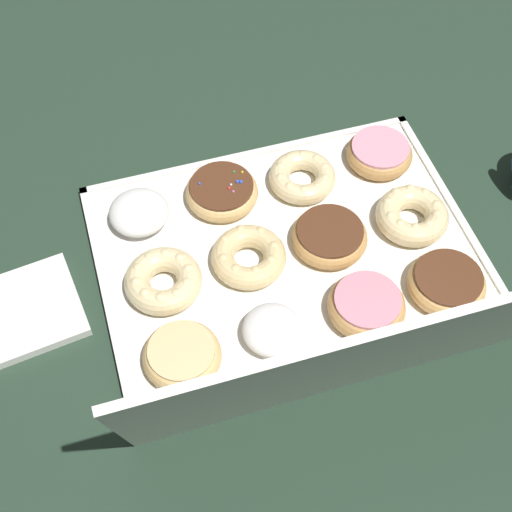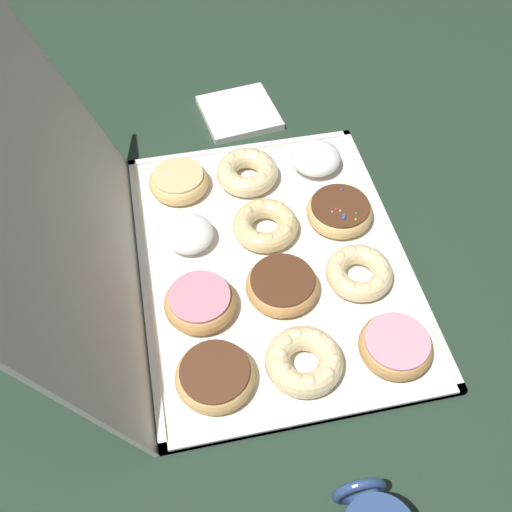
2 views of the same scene
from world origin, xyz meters
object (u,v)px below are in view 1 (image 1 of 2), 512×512
sprinkle_donut_2 (222,192)px  napkin_stack (28,310)px  powdered_filled_donut_3 (139,212)px  cruller_donut_4 (411,213)px  pink_frosted_donut_0 (379,153)px  chocolate_frosted_donut_8 (447,283)px  chocolate_frosted_donut_5 (330,237)px  powdered_filled_donut_10 (272,330)px  cruller_donut_6 (248,254)px  pink_frosted_donut_9 (367,306)px  cruller_donut_7 (163,280)px  glazed_ring_donut_11 (182,355)px  donut_box (289,256)px  cruller_donut_1 (302,177)px

sprinkle_donut_2 → napkin_stack: bearing=19.9°
powdered_filled_donut_3 → napkin_stack: powdered_filled_donut_3 is taller
sprinkle_donut_2 → cruller_donut_4: same height
pink_frosted_donut_0 → powdered_filled_donut_3: powdered_filled_donut_3 is taller
sprinkle_donut_2 → chocolate_frosted_donut_8: (-0.26, 0.26, 0.00)m
chocolate_frosted_donut_5 → powdered_filled_donut_10: bearing=44.1°
powdered_filled_donut_3 → cruller_donut_6: bearing=138.5°
pink_frosted_donut_0 → pink_frosted_donut_9: pink_frosted_donut_9 is taller
cruller_donut_4 → chocolate_frosted_donut_8: size_ratio=0.99×
cruller_donut_7 → chocolate_frosted_donut_5: bearing=-179.1°
chocolate_frosted_donut_5 → glazed_ring_donut_11: bearing=26.4°
powdered_filled_donut_3 → pink_frosted_donut_9: bearing=136.7°
pink_frosted_donut_9 → glazed_ring_donut_11: size_ratio=1.03×
cruller_donut_7 → powdered_filled_donut_10: 0.18m
powdered_filled_donut_3 → chocolate_frosted_donut_8: powdered_filled_donut_3 is taller
sprinkle_donut_2 → chocolate_frosted_donut_8: sprinkle_donut_2 is taller
chocolate_frosted_donut_5 → powdered_filled_donut_10: 0.18m
powdered_filled_donut_3 → powdered_filled_donut_10: 0.29m
sprinkle_donut_2 → powdered_filled_donut_10: (-0.00, 0.26, 0.00)m
pink_frosted_donut_0 → cruller_donut_7: cruller_donut_7 is taller
cruller_donut_6 → powdered_filled_donut_10: 0.13m
sprinkle_donut_2 → powdered_filled_donut_3: 0.13m
powdered_filled_donut_3 → pink_frosted_donut_0: bearing=-178.5°
chocolate_frosted_donut_5 → cruller_donut_7: size_ratio=1.02×
pink_frosted_donut_0 → pink_frosted_donut_9: size_ratio=0.98×
sprinkle_donut_2 → powdered_filled_donut_10: size_ratio=1.37×
donut_box → cruller_donut_7: 0.19m
cruller_donut_1 → cruller_donut_4: (-0.13, 0.12, 0.00)m
donut_box → sprinkle_donut_2: bearing=-63.0°
cruller_donut_7 → napkin_stack: cruller_donut_7 is taller
cruller_donut_6 → powdered_filled_donut_10: bearing=88.0°
pink_frosted_donut_0 → powdered_filled_donut_10: powdered_filled_donut_10 is taller
pink_frosted_donut_0 → powdered_filled_donut_3: size_ratio=1.18×
cruller_donut_7 → glazed_ring_donut_11: size_ratio=1.05×
napkin_stack → donut_box: bearing=177.6°
pink_frosted_donut_9 → pink_frosted_donut_0: bearing=-116.0°
powdered_filled_donut_3 → chocolate_frosted_donut_8: 0.47m
glazed_ring_donut_11 → chocolate_frosted_donut_5: bearing=-153.6°
chocolate_frosted_donut_5 → powdered_filled_donut_10: powdered_filled_donut_10 is taller
cruller_donut_6 → napkin_stack: bearing=-2.1°
cruller_donut_1 → chocolate_frosted_donut_8: 0.29m
pink_frosted_donut_0 → cruller_donut_7: 0.42m
cruller_donut_1 → pink_frosted_donut_9: size_ratio=0.97×
powdered_filled_donut_10 → glazed_ring_donut_11: 0.13m
cruller_donut_6 → napkin_stack: (0.33, -0.01, -0.02)m
donut_box → powdered_filled_donut_3: powdered_filled_donut_3 is taller
chocolate_frosted_donut_5 → cruller_donut_6: (0.13, -0.01, 0.00)m
cruller_donut_1 → powdered_filled_donut_3: size_ratio=1.16×
cruller_donut_7 → glazed_ring_donut_11: cruller_donut_7 is taller
cruller_donut_1 → pink_frosted_donut_0: bearing=-175.3°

